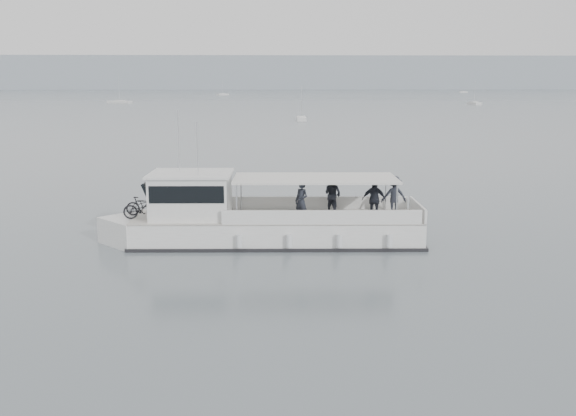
{
  "coord_description": "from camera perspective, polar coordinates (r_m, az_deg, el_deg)",
  "views": [
    {
      "loc": [
        -5.27,
        -26.23,
        7.29
      ],
      "look_at": [
        -4.18,
        2.38,
        1.6
      ],
      "focal_mm": 40.0,
      "sensor_mm": 36.0,
      "label": 1
    }
  ],
  "objects": [
    {
      "name": "headland",
      "position": [
        586.3,
        -1.69,
        11.9
      ],
      "size": [
        1400.0,
        90.0,
        28.0
      ],
      "primitive_type": "cube",
      "color": "#939EA8",
      "rests_on": "ground"
    },
    {
      "name": "ground",
      "position": [
        27.73,
        8.88,
        -4.14
      ],
      "size": [
        1400.0,
        1400.0,
        0.0
      ],
      "primitive_type": "plane",
      "color": "#525D60",
      "rests_on": "ground"
    },
    {
      "name": "tour_boat",
      "position": [
        29.34,
        -3.5,
        -1.12
      ],
      "size": [
        14.86,
        4.15,
        6.21
      ],
      "rotation": [
        0.0,
        0.0,
        -0.03
      ],
      "color": "white",
      "rests_on": "ground"
    },
    {
      "name": "moored_fleet",
      "position": [
        233.54,
        -6.54,
        9.47
      ],
      "size": [
        390.31,
        337.84,
        10.14
      ],
      "color": "white",
      "rests_on": "ground"
    }
  ]
}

